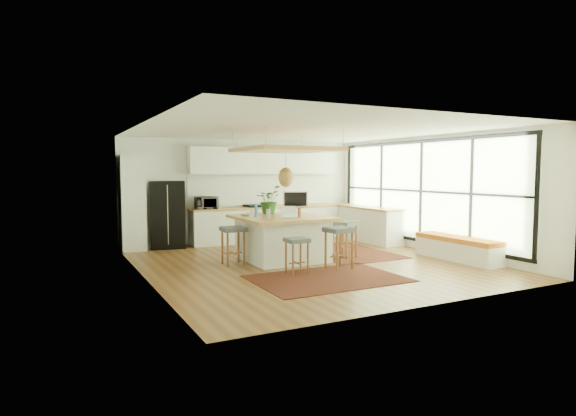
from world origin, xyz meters
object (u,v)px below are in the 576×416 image
monitor (295,202)px  island_plant (269,203)px  island (282,238)px  laptop (291,212)px  fridge (167,210)px  stool_near_right (339,250)px  stool_right_front (345,241)px  stool_near_left (297,255)px  stool_left_side (233,247)px  microwave (206,201)px  stool_right_back (319,237)px

monitor → island_plant: monitor is taller
island → laptop: bearing=-93.2°
fridge → stool_near_right: (2.36, -4.00, -0.57)m
stool_right_front → stool_near_left: bearing=-150.0°
island → stool_left_side: island is taller
laptop → island_plant: (-0.01, 1.07, 0.13)m
island → microwave: bearing=107.4°
stool_near_left → island_plant: (0.34, 1.97, 0.82)m
island → microwave: size_ratio=3.33×
fridge → laptop: bearing=-48.8°
island → stool_right_front: size_ratio=2.32×
stool_right_front → laptop: bearing=-176.4°
stool_near_right → stool_right_back: stool_near_right is taller
stool_right_front → stool_right_back: 0.89m
stool_near_right → laptop: size_ratio=2.25×
monitor → island_plant: size_ratio=0.86×
island → stool_left_side: (-1.11, -0.03, -0.11)m
stool_right_back → monitor: 1.14m
stool_left_side → island_plant: 1.50m
island → stool_left_side: bearing=-178.3°
stool_left_side → island_plant: size_ratio=1.21×
stool_near_right → stool_right_back: size_ratio=1.05×
stool_near_right → stool_right_front: bearing=50.9°
stool_left_side → laptop: 1.36m
island → island_plant: island_plant is taller
stool_near_left → monitor: size_ratio=1.21×
monitor → stool_left_side: bearing=-136.4°
stool_right_front → stool_right_back: size_ratio=1.05×
stool_right_front → stool_left_side: stool_right_front is taller
stool_near_right → microwave: microwave is taller
laptop → monitor: (0.49, 0.75, 0.14)m
stool_right_back → island_plant: bearing=175.2°
stool_near_right → fridge: bearing=120.5°
stool_right_back → monitor: size_ratio=1.40×
stool_right_back → laptop: bearing=-142.1°
stool_near_right → stool_right_front: 1.22m
fridge → stool_near_right: bearing=-47.7°
island → monitor: monitor is taller
island → stool_right_back: 1.32m
monitor → laptop: bearing=-91.3°
stool_near_right → microwave: bearing=109.3°
fridge → microwave: bearing=9.0°
stool_near_left → stool_left_side: stool_left_side is taller
stool_left_side → microwave: 2.79m
laptop → island_plant: size_ratio=0.56×
stool_right_back → stool_right_front: bearing=-82.7°
fridge → island: fridge is taller
stool_left_side → laptop: (1.09, -0.43, 0.70)m
fridge → island_plant: fridge is taller
fridge → island_plant: (1.76, -2.07, 0.25)m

